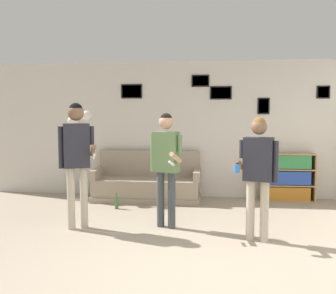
# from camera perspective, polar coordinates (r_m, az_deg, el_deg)

# --- Properties ---
(ground_plane) EXTENTS (20.00, 20.00, 0.00)m
(ground_plane) POSITION_cam_1_polar(r_m,az_deg,el_deg) (4.07, 1.93, -18.69)
(ground_plane) COLOR gray
(wall_back) EXTENTS (8.60, 0.08, 2.70)m
(wall_back) POSITION_cam_1_polar(r_m,az_deg,el_deg) (7.51, 4.23, 2.72)
(wall_back) COLOR beige
(wall_back) RESTS_ON ground_plane
(couch) EXTENTS (2.06, 0.80, 0.93)m
(couch) POSITION_cam_1_polar(r_m,az_deg,el_deg) (7.31, -3.21, -5.66)
(couch) COLOR gray
(couch) RESTS_ON ground_plane
(bookshelf) EXTENTS (1.01, 0.30, 0.91)m
(bookshelf) POSITION_cam_1_polar(r_m,az_deg,el_deg) (7.52, 17.65, -4.40)
(bookshelf) COLOR #A87F51
(bookshelf) RESTS_ON ground_plane
(floor_lamp) EXTENTS (0.48, 0.28, 1.72)m
(floor_lamp) POSITION_cam_1_polar(r_m,az_deg,el_deg) (7.38, -13.26, 2.43)
(floor_lamp) COLOR #ADA89E
(floor_lamp) RESTS_ON ground_plane
(person_player_foreground_left) EXTENTS (0.59, 0.42, 1.81)m
(person_player_foreground_left) POSITION_cam_1_polar(r_m,az_deg,el_deg) (5.47, -13.76, -0.57)
(person_player_foreground_left) COLOR #B7AD99
(person_player_foreground_left) RESTS_ON ground_plane
(person_player_foreground_center) EXTENTS (0.47, 0.56, 1.66)m
(person_player_foreground_center) POSITION_cam_1_polar(r_m,az_deg,el_deg) (5.38, -0.30, -1.67)
(person_player_foreground_center) COLOR #3D4247
(person_player_foreground_center) RESTS_ON ground_plane
(person_watcher_holding_cup) EXTENTS (0.56, 0.37, 1.61)m
(person_watcher_holding_cup) POSITION_cam_1_polar(r_m,az_deg,el_deg) (4.93, 13.57, -2.85)
(person_watcher_holding_cup) COLOR #B7AD99
(person_watcher_holding_cup) RESTS_ON ground_plane
(bottle_on_floor) EXTENTS (0.06, 0.06, 0.28)m
(bottle_on_floor) POSITION_cam_1_polar(r_m,az_deg,el_deg) (6.67, -7.83, -8.39)
(bottle_on_floor) COLOR #3D6638
(bottle_on_floor) RESTS_ON ground_plane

